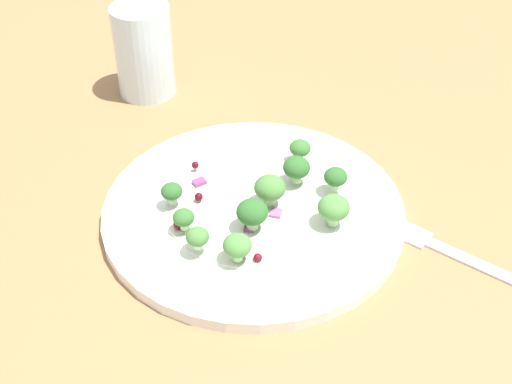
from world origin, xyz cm
name	(u,v)px	position (x,y,z in cm)	size (l,w,h in cm)	color
ground_plane	(246,221)	(0.00, 0.00, -1.00)	(180.00, 180.00, 2.00)	olive
plate	(256,207)	(-0.46, 0.83, 0.86)	(28.59, 28.59, 1.70)	white
dressing_pool	(256,203)	(-0.46, 0.83, 1.30)	(16.58, 16.58, 0.20)	white
broccoli_floret_0	(201,238)	(7.84, 0.32, 3.16)	(2.06, 2.06, 2.08)	#ADD18E
broccoli_floret_1	(237,246)	(6.93, 3.48, 3.10)	(2.52, 2.52, 2.55)	#9EC684
broccoli_floret_2	(300,148)	(-8.39, 1.19, 2.94)	(2.17, 2.17, 2.20)	#9EC684
broccoli_floret_3	(184,218)	(6.26, -2.63, 2.94)	(1.98, 1.98, 2.00)	#ADD18E
broccoli_floret_4	(252,213)	(2.87, 2.48, 3.38)	(2.88, 2.88, 2.92)	#8EB77A
broccoli_floret_5	(336,177)	(-5.63, 6.51, 3.31)	(2.25, 2.25, 2.28)	#9EC684
broccoli_floret_6	(297,168)	(-4.96, 2.66, 3.31)	(2.65, 2.65, 2.68)	#8EB77A
broccoli_floret_7	(334,208)	(-1.48, 8.39, 3.34)	(2.93, 2.93, 2.96)	#9EC684
broccoli_floret_8	(270,188)	(-0.84, 2.12, 3.42)	(2.97, 2.97, 3.01)	#8EB77A
broccoli_floret_9	(172,192)	(3.95, -5.65, 3.04)	(2.05, 2.05, 2.07)	#8EB77A
cranberry_0	(258,258)	(6.02, 4.97, 1.71)	(0.78, 0.78, 0.78)	maroon
cranberry_1	(243,251)	(6.30, 3.66, 2.07)	(0.85, 0.85, 0.85)	#4C0A14
cranberry_2	(199,197)	(2.22, -3.88, 1.97)	(0.81, 0.81, 0.81)	#4C0A14
cranberry_3	(195,165)	(-1.49, -6.89, 2.14)	(0.75, 0.75, 0.75)	#4C0A14
cranberry_4	(179,224)	(6.20, -3.32, 1.84)	(1.00, 1.00, 1.00)	#4C0A14
onion_bit_0	(249,227)	(2.87, 2.17, 1.47)	(1.33, 0.89, 0.48)	#843D75
onion_bit_1	(276,213)	(-0.08, 3.28, 1.45)	(1.06, 1.21, 0.48)	#A35B93
onion_bit_2	(200,182)	(-0.12, -5.39, 1.57)	(0.89, 1.22, 0.49)	#843D75
fork	(474,262)	(-4.79, 20.83, 0.25)	(3.49, 18.69, 0.50)	silver
water_glass	(144,51)	(-12.81, -21.92, 5.39)	(6.73, 6.73, 10.78)	silver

